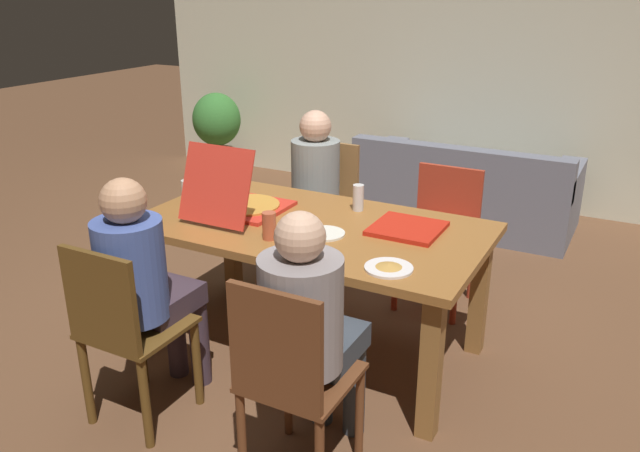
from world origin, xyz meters
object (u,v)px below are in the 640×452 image
Objects in this scene: chair_0 at (124,329)px; chair_3 at (442,228)px; pizza_box_0 at (241,203)px; plate_0 at (325,233)px; couch at (465,194)px; plate_1 at (389,267)px; drinking_glass_1 at (188,192)px; drinking_glass_0 at (269,226)px; person_1 at (309,321)px; chair_1 at (290,376)px; potted_plant at (217,126)px; person_2 at (312,184)px; pizza_box_1 at (407,228)px; dining_table at (311,242)px; person_0 at (143,277)px; chair_2 at (322,205)px; drinking_glass_2 at (358,198)px.

chair_3 is at bearing 65.61° from chair_0.
plate_0 is (0.56, -0.08, -0.05)m from pizza_box_0.
plate_1 is at bearing -81.88° from couch.
drinking_glass_1 is at bearing -178.91° from pizza_box_0.
chair_3 is at bearing 47.68° from pizza_box_0.
drinking_glass_0 is at bearing 63.53° from chair_0.
person_1 is 1.18m from pizza_box_0.
drinking_glass_0 reaches higher than drinking_glass_1.
chair_1 is 4.69m from potted_plant.
person_2 is 3.41× the size of pizza_box_1.
drinking_glass_1 reaches higher than chair_3.
chair_3 is 4.20× the size of plate_0.
dining_table is 1.07m from chair_1.
potted_plant is at bearing 122.00° from person_0.
person_2 is 1.35× the size of potted_plant.
chair_1 reaches higher than drinking_glass_1.
person_0 is (-0.00, 0.15, 0.19)m from chair_0.
pizza_box_1 is 0.50m from plate_1.
potted_plant is at bearing 174.68° from couch.
person_0 reaches higher than chair_1.
chair_3 is 1.30m from plate_1.
dining_table is 5.29× the size of pizza_box_1.
chair_2 is at bearing 90.00° from person_0.
person_0 is 5.39× the size of plate_1.
potted_plant reaches higher than couch.
person_0 reaches higher than chair_0.
chair_1 is 1.35m from drinking_glass_2.
drinking_glass_0 is 0.08× the size of couch.
chair_3 is at bearing 66.82° from drinking_glass_0.
pizza_box_1 reaches higher than plate_0.
chair_3 is (0.86, -0.01, -0.02)m from chair_2.
person_1 is (0.86, 0.16, 0.19)m from chair_0.
chair_3 is (0.86, 0.14, -0.21)m from person_2.
person_1 is at bearing -66.99° from plate_0.
pizza_box_0 is at bearing -169.41° from pizza_box_1.
person_2 is 2.13× the size of pizza_box_0.
chair_2 is 0.52× the size of couch.
couch is (-0.39, 2.71, -0.49)m from plate_1.
chair_3 is 0.99× the size of potted_plant.
person_2 is 0.82m from pizza_box_0.
plate_1 is 4.34m from potted_plant.
pizza_box_0 is (-0.86, -0.95, 0.32)m from chair_3.
drinking_glass_1 is (-0.71, 0.25, -0.00)m from drinking_glass_0.
person_1 is at bearing -106.96° from plate_1.
chair_1 is 4.28× the size of plate_1.
pizza_box_0 is 0.63× the size of potted_plant.
potted_plant is at bearing 129.97° from chair_1.
potted_plant is (-2.15, 3.45, -0.16)m from person_0.
person_0 is at bearing -90.00° from chair_2.
drinking_glass_2 is (0.55, 1.29, 0.33)m from chair_0.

